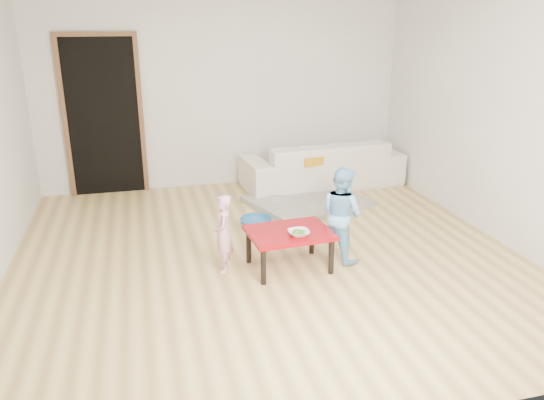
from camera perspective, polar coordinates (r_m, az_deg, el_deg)
name	(u,v)px	position (r m, az deg, el deg)	size (l,w,h in m)	color
floor	(267,254)	(5.43, -0.52, -5.81)	(5.00, 5.00, 0.01)	#AF8B4B
back_wall	(223,92)	(7.43, -5.26, 11.46)	(5.00, 0.02, 2.60)	beige
right_wall	(498,116)	(6.10, 23.14, 8.31)	(0.02, 5.00, 2.60)	beige
doorway	(104,118)	(7.38, -17.65, 8.42)	(1.02, 0.08, 2.11)	brown
sofa	(322,163)	(7.52, 5.39, 3.95)	(2.22, 0.87, 0.65)	silver
cushion	(312,158)	(7.15, 4.35, 4.52)	(0.43, 0.39, 0.12)	orange
red_table	(289,249)	(5.07, 1.86, -5.33)	(0.77, 0.57, 0.38)	#97080E
bowl	(299,233)	(4.88, 2.90, -3.57)	(0.20, 0.20, 0.05)	white
broccoli	(299,233)	(4.88, 2.90, -3.53)	(0.12, 0.12, 0.06)	#2D5919
child_pink	(223,234)	(4.96, -5.31, -3.63)	(0.27, 0.18, 0.75)	pink
child_blue	(341,214)	(5.20, 7.44, -1.51)	(0.46, 0.36, 0.94)	#64B5E7
basin	(256,223)	(6.06, -1.73, -2.48)	(0.37, 0.37, 0.11)	teal
blanket	(307,201)	(6.84, 3.83, -0.14)	(1.35, 1.13, 0.07)	#AAA496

